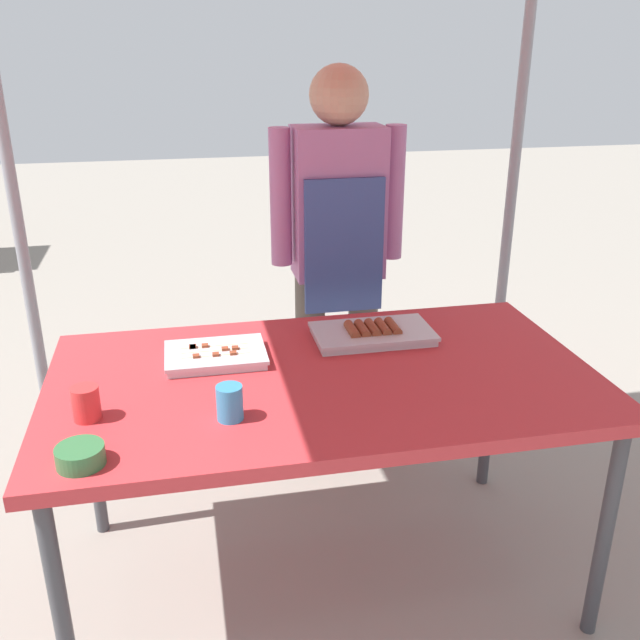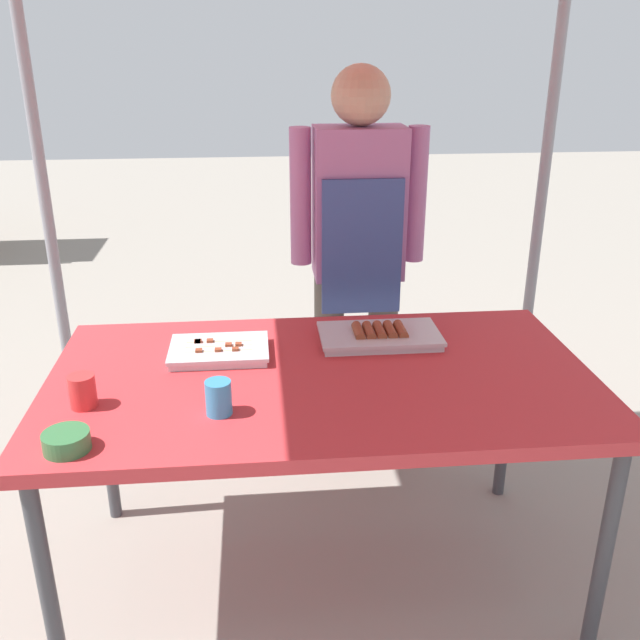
% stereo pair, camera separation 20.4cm
% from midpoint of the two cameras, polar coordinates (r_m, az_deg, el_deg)
% --- Properties ---
extents(ground_plane, '(18.00, 18.00, 0.00)m').
position_cam_midpoint_polar(ground_plane, '(2.49, -2.26, -20.12)').
color(ground_plane, gray).
extents(stall_table, '(1.60, 0.90, 0.75)m').
position_cam_midpoint_polar(stall_table, '(2.08, -2.54, -5.74)').
color(stall_table, '#C63338').
rests_on(stall_table, ground).
extents(tray_grilled_sausages, '(0.39, 0.22, 0.05)m').
position_cam_midpoint_polar(tray_grilled_sausages, '(2.28, 1.77, -1.14)').
color(tray_grilled_sausages, silver).
rests_on(tray_grilled_sausages, stall_table).
extents(tray_meat_skewers, '(0.30, 0.22, 0.04)m').
position_cam_midpoint_polar(tray_meat_skewers, '(2.17, -11.22, -2.90)').
color(tray_meat_skewers, silver).
rests_on(tray_meat_skewers, stall_table).
extents(condiment_bowl, '(0.11, 0.11, 0.05)m').
position_cam_midpoint_polar(condiment_bowl, '(1.76, -22.24, -10.32)').
color(condiment_bowl, '#33723F').
rests_on(condiment_bowl, stall_table).
extents(drink_cup_near_edge, '(0.07, 0.07, 0.09)m').
position_cam_midpoint_polar(drink_cup_near_edge, '(1.83, -10.59, -6.73)').
color(drink_cup_near_edge, '#338CBF').
rests_on(drink_cup_near_edge, stall_table).
extents(drink_cup_by_wok, '(0.07, 0.07, 0.09)m').
position_cam_midpoint_polar(drink_cup_by_wok, '(1.93, -21.50, -6.42)').
color(drink_cup_by_wok, red).
rests_on(drink_cup_by_wok, stall_table).
extents(vendor_woman, '(0.52, 0.23, 1.59)m').
position_cam_midpoint_polar(vendor_woman, '(2.72, -0.70, 6.45)').
color(vendor_woman, '#595147').
rests_on(vendor_woman, ground).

